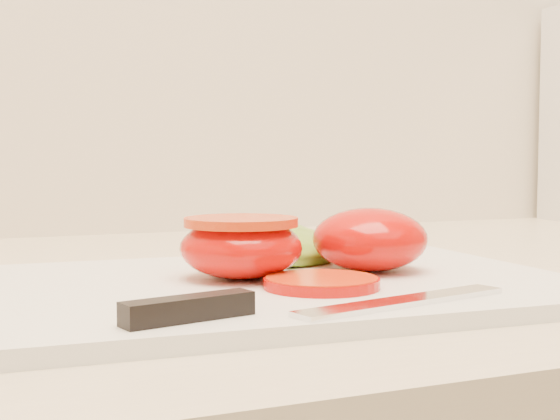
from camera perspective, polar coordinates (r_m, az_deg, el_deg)
name	(u,v)px	position (r m, az deg, el deg)	size (l,w,h in m)	color
cutting_board	(286,286)	(0.52, 0.43, -5.59)	(0.38, 0.27, 0.01)	white
tomato_half_dome	(370,239)	(0.55, 6.58, -2.15)	(0.08, 0.08, 0.04)	#C90506
tomato_half_cut	(241,245)	(0.52, -2.86, -2.57)	(0.08, 0.08, 0.04)	#C90506
tomato_slice_0	(322,283)	(0.48, 3.06, -5.32)	(0.07, 0.07, 0.01)	#DE4E14
lettuce_leaf_0	(285,244)	(0.60, 0.38, -2.48)	(0.12, 0.09, 0.03)	#92BE32
knife	(278,305)	(0.40, -0.11, -7.00)	(0.23, 0.05, 0.01)	silver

